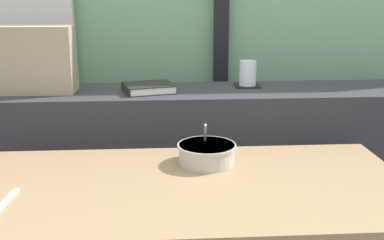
{
  "coord_description": "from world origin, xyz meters",
  "views": [
    {
      "loc": [
        -0.18,
        -1.36,
        1.24
      ],
      "look_at": [
        -0.06,
        0.38,
        0.76
      ],
      "focal_mm": 45.06,
      "sensor_mm": 36.0,
      "label": 1
    }
  ],
  "objects_px": {
    "fork_utensil": "(5,202)",
    "throw_pillow": "(33,60)",
    "juice_glass": "(248,74)",
    "breakfast_table": "(189,215)",
    "closed_book": "(148,88)",
    "soup_bowl": "(207,154)",
    "coaster_square": "(247,86)"
  },
  "relations": [
    {
      "from": "juice_glass",
      "to": "fork_utensil",
      "type": "bearing_deg",
      "value": -135.37
    },
    {
      "from": "breakfast_table",
      "to": "closed_book",
      "type": "relative_size",
      "value": 5.74
    },
    {
      "from": "breakfast_table",
      "to": "juice_glass",
      "type": "distance_m",
      "value": 0.79
    },
    {
      "from": "juice_glass",
      "to": "closed_book",
      "type": "relative_size",
      "value": 0.46
    },
    {
      "from": "breakfast_table",
      "to": "soup_bowl",
      "type": "xyz_separation_m",
      "value": [
        0.07,
        0.16,
        0.14
      ]
    },
    {
      "from": "coaster_square",
      "to": "throw_pillow",
      "type": "height_order",
      "value": "throw_pillow"
    },
    {
      "from": "breakfast_table",
      "to": "throw_pillow",
      "type": "bearing_deg",
      "value": 133.29
    },
    {
      "from": "coaster_square",
      "to": "juice_glass",
      "type": "distance_m",
      "value": 0.05
    },
    {
      "from": "closed_book",
      "to": "fork_utensil",
      "type": "relative_size",
      "value": 1.32
    },
    {
      "from": "soup_bowl",
      "to": "coaster_square",
      "type": "bearing_deg",
      "value": 66.59
    },
    {
      "from": "throw_pillow",
      "to": "soup_bowl",
      "type": "height_order",
      "value": "throw_pillow"
    },
    {
      "from": "coaster_square",
      "to": "fork_utensil",
      "type": "distance_m",
      "value": 1.1
    },
    {
      "from": "breakfast_table",
      "to": "fork_utensil",
      "type": "bearing_deg",
      "value": -168.39
    },
    {
      "from": "fork_utensil",
      "to": "coaster_square",
      "type": "bearing_deg",
      "value": 49.6
    },
    {
      "from": "coaster_square",
      "to": "juice_glass",
      "type": "xyz_separation_m",
      "value": [
        0.0,
        0.0,
        0.05
      ]
    },
    {
      "from": "coaster_square",
      "to": "closed_book",
      "type": "xyz_separation_m",
      "value": [
        -0.41,
        -0.08,
        0.01
      ]
    },
    {
      "from": "breakfast_table",
      "to": "juice_glass",
      "type": "height_order",
      "value": "juice_glass"
    },
    {
      "from": "breakfast_table",
      "to": "juice_glass",
      "type": "bearing_deg",
      "value": 66.79
    },
    {
      "from": "fork_utensil",
      "to": "throw_pillow",
      "type": "bearing_deg",
      "value": 101.44
    },
    {
      "from": "breakfast_table",
      "to": "throw_pillow",
      "type": "xyz_separation_m",
      "value": [
        -0.57,
        0.61,
        0.38
      ]
    },
    {
      "from": "coaster_square",
      "to": "throw_pillow",
      "type": "xyz_separation_m",
      "value": [
        -0.86,
        -0.06,
        0.13
      ]
    },
    {
      "from": "juice_glass",
      "to": "soup_bowl",
      "type": "xyz_separation_m",
      "value": [
        -0.22,
        -0.51,
        -0.17
      ]
    },
    {
      "from": "breakfast_table",
      "to": "closed_book",
      "type": "height_order",
      "value": "closed_book"
    },
    {
      "from": "breakfast_table",
      "to": "juice_glass",
      "type": "relative_size",
      "value": 12.52
    },
    {
      "from": "breakfast_table",
      "to": "fork_utensil",
      "type": "xyz_separation_m",
      "value": [
        -0.49,
        -0.1,
        0.11
      ]
    },
    {
      "from": "coaster_square",
      "to": "soup_bowl",
      "type": "distance_m",
      "value": 0.57
    },
    {
      "from": "juice_glass",
      "to": "throw_pillow",
      "type": "distance_m",
      "value": 0.87
    },
    {
      "from": "breakfast_table",
      "to": "closed_book",
      "type": "distance_m",
      "value": 0.66
    },
    {
      "from": "throw_pillow",
      "to": "breakfast_table",
      "type": "bearing_deg",
      "value": -46.71
    },
    {
      "from": "juice_glass",
      "to": "closed_book",
      "type": "xyz_separation_m",
      "value": [
        -0.41,
        -0.08,
        -0.04
      ]
    },
    {
      "from": "juice_glass",
      "to": "closed_book",
      "type": "height_order",
      "value": "juice_glass"
    },
    {
      "from": "juice_glass",
      "to": "throw_pillow",
      "type": "xyz_separation_m",
      "value": [
        -0.86,
        -0.06,
        0.08
      ]
    }
  ]
}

